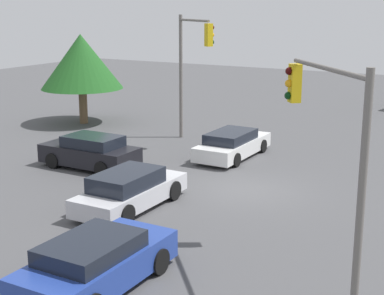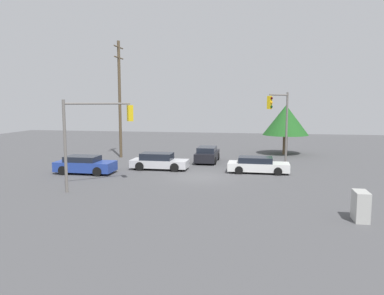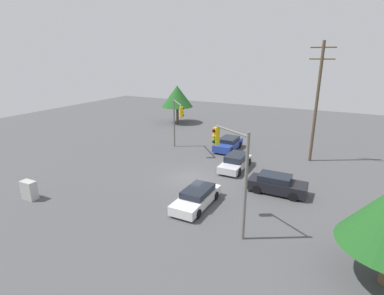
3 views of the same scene
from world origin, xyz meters
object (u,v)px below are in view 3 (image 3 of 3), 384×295
traffic_signal_cross (233,163)px  traffic_signal_main (177,116)px  sedan_blue (228,144)px  sedan_dark (277,184)px  electrical_cabinet (29,190)px  sedan_white (197,197)px  sedan_silver (236,162)px

traffic_signal_cross → traffic_signal_main: bearing=-15.8°
sedan_blue → traffic_signal_cross: 16.40m
sedan_dark → traffic_signal_main: 13.47m
sedan_blue → traffic_signal_main: (4.72, 3.08, 3.24)m
sedan_blue → traffic_signal_main: size_ratio=0.80×
electrical_cabinet → sedan_white: bearing=-157.0°
traffic_signal_cross → electrical_cabinet: 15.14m
sedan_silver → traffic_signal_cross: 10.84m
sedan_blue → traffic_signal_main: traffic_signal_main is taller
sedan_silver → sedan_white: (0.04, 7.97, -0.05)m
sedan_silver → electrical_cabinet: size_ratio=3.32×
sedan_white → traffic_signal_main: size_ratio=0.83×
traffic_signal_main → electrical_cabinet: size_ratio=4.03×
sedan_dark → electrical_cabinet: bearing=-59.2°
sedan_white → traffic_signal_cross: size_ratio=0.74×
sedan_blue → traffic_signal_cross: traffic_signal_cross is taller
traffic_signal_cross → electrical_cabinet: (14.40, 3.00, -3.58)m
electrical_cabinet → traffic_signal_main: bearing=-104.6°
sedan_blue → traffic_signal_cross: bearing=111.3°
sedan_blue → sedan_white: 13.41m
sedan_silver → sedan_blue: bearing=-62.5°
traffic_signal_cross → electrical_cabinet: bearing=44.4°
sedan_blue → sedan_silver: bearing=117.5°
sedan_silver → traffic_signal_cross: bearing=107.8°
sedan_silver → traffic_signal_cross: traffic_signal_cross is taller
sedan_blue → sedan_white: (-2.66, 13.14, -0.07)m
sedan_blue → traffic_signal_cross: size_ratio=0.71×
sedan_white → electrical_cabinet: electrical_cabinet is taller
sedan_white → sedan_dark: bearing=-134.4°
sedan_silver → sedan_dark: bearing=143.1°
sedan_silver → traffic_signal_main: bearing=-15.8°
electrical_cabinet → sedan_silver: bearing=-131.5°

